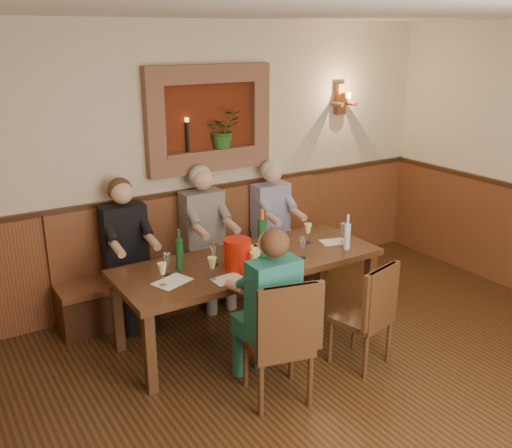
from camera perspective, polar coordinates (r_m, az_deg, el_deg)
The scene contains 31 objects.
room_shell at distance 3.37m, azimuth 15.94°, elevation 4.56°, with size 6.04×6.04×2.82m.
wainscoting at distance 3.88m, azimuth 14.22°, elevation -14.42°, with size 6.02×6.02×1.15m.
wall_niche at distance 5.85m, azimuth -4.32°, elevation 10.04°, with size 1.36×0.30×1.06m.
wall_sconce at distance 6.75m, azimuth 8.53°, elevation 12.19°, with size 0.25×0.20×0.35m.
dining_table at distance 5.12m, azimuth -0.65°, elevation -4.32°, with size 2.40×0.90×0.75m.
bench at distance 6.02m, azimuth -5.34°, elevation -4.41°, with size 3.00×0.45×1.11m.
chair_near_left at distance 4.43m, azimuth 2.22°, elevation -13.79°, with size 0.55×0.55×1.02m.
chair_near_right at distance 4.94m, azimuth 10.56°, elevation -10.82°, with size 0.50×0.50×0.92m.
person_bench_left at distance 5.54m, azimuth -12.56°, elevation -4.01°, with size 0.41×0.51×1.41m.
person_bench_mid at distance 5.83m, azimuth -4.92°, elevation -2.36°, with size 0.42×0.52×1.43m.
person_bench_right at distance 6.24m, azimuth 1.89°, elevation -1.12°, with size 0.40×0.49×1.38m.
person_chair_front at distance 4.42m, azimuth 1.08°, elevation -9.94°, with size 0.39×0.48×1.35m.
spittoon_bucket at distance 4.86m, azimuth -1.87°, elevation -2.99°, with size 0.23×0.23×0.26m, color red.
wine_bottle_green_a at distance 5.10m, azimuth 0.61°, elevation -1.27°, with size 0.10×0.10×0.44m.
wine_bottle_green_b at distance 4.86m, azimuth -7.65°, elevation -2.96°, with size 0.08×0.08×0.36m.
water_bottle at distance 5.35m, azimuth 9.10°, elevation -1.16°, with size 0.08×0.08×0.34m.
tasting_sheet_a at distance 4.69m, azimuth -8.38°, elevation -5.71°, with size 0.29×0.21×0.00m, color white.
tasting_sheet_b at distance 4.90m, azimuth 0.30°, elevation -4.43°, with size 0.30×0.21×0.00m, color white.
tasting_sheet_c at distance 5.56m, azimuth 7.83°, elevation -1.78°, with size 0.25×0.18×0.00m, color white.
tasting_sheet_d at distance 4.69m, azimuth -2.82°, elevation -5.53°, with size 0.26×0.18×0.00m, color white.
wine_glass_0 at distance 4.60m, azimuth -9.32°, elevation -5.00°, with size 0.08×0.08×0.19m, color #F2F291, non-canonical shape.
wine_glass_1 at distance 4.79m, azimuth -8.87°, elevation -4.02°, with size 0.08×0.08×0.19m, color white, non-canonical shape.
wine_glass_2 at distance 4.67m, azimuth -4.39°, elevation -4.44°, with size 0.08×0.08×0.19m, color #F2F291, non-canonical shape.
wine_glass_3 at distance 4.95m, azimuth -4.18°, elevation -3.08°, with size 0.08×0.08×0.19m, color white, non-canonical shape.
wine_glass_4 at distance 4.91m, azimuth 0.16°, elevation -3.20°, with size 0.08×0.08×0.19m, color #F2F291, non-canonical shape.
wine_glass_5 at distance 5.25m, azimuth 1.52°, elevation -1.75°, with size 0.08×0.08×0.19m, color #F2F291, non-canonical shape.
wine_glass_6 at distance 5.11m, azimuth 4.71°, elevation -2.38°, with size 0.08×0.08×0.19m, color white, non-canonical shape.
wine_glass_7 at distance 5.48m, azimuth 5.20°, elevation -0.92°, with size 0.08×0.08×0.19m, color #F2F291, non-canonical shape.
wine_glass_8 at distance 5.53m, azimuth 8.70°, elevation -0.89°, with size 0.08×0.08×0.19m, color white, non-canonical shape.
wine_glass_9 at distance 4.76m, azimuth -0.17°, elevation -3.90°, with size 0.08×0.08×0.19m, color #F2F291, non-canonical shape.
wine_glass_10 at distance 4.90m, azimuth -0.27°, elevation -3.24°, with size 0.08×0.08×0.19m, color #F2F291, non-canonical shape.
Camera 1 is at (-2.45, -2.18, 2.66)m, focal length 40.00 mm.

